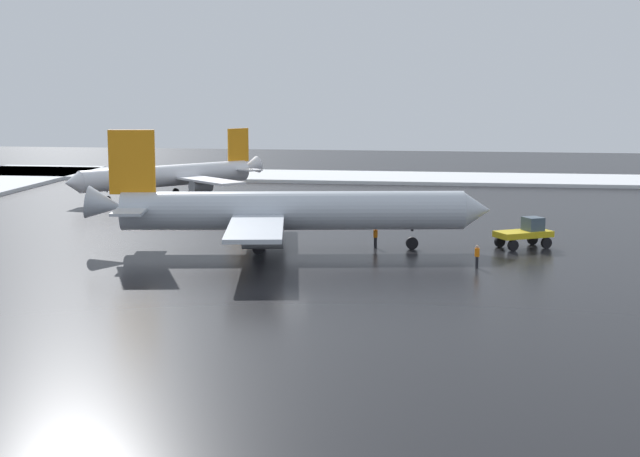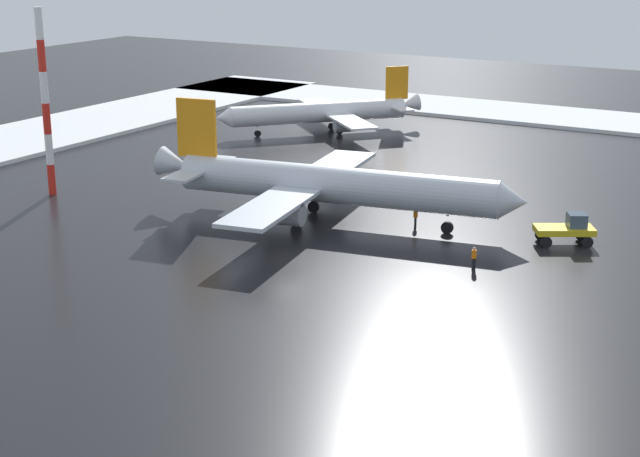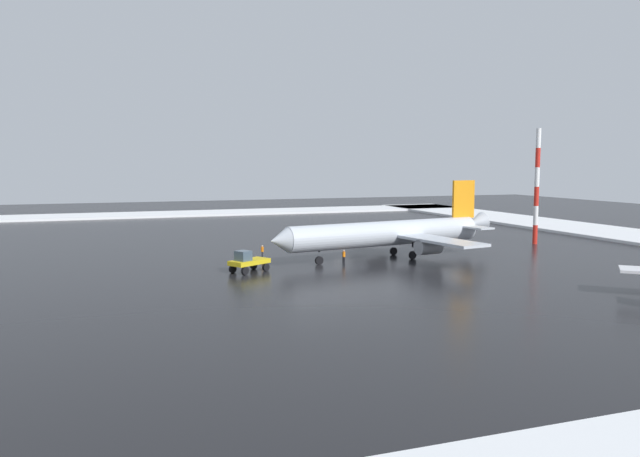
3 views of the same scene
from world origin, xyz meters
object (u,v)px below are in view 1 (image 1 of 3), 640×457
(ground_crew_by_nose_gear, at_px, (375,236))
(ground_crew_beside_wing, at_px, (477,255))
(pushback_tug, at_px, (526,232))
(airplane_distant_tail, at_px, (171,175))
(airplane_foreground_jet, at_px, (283,211))

(ground_crew_by_nose_gear, bearing_deg, ground_crew_beside_wing, 100.21)
(pushback_tug, height_order, ground_crew_beside_wing, pushback_tug)
(pushback_tug, bearing_deg, ground_crew_by_nose_gear, 158.14)
(ground_crew_beside_wing, height_order, ground_crew_by_nose_gear, same)
(pushback_tug, bearing_deg, ground_crew_beside_wing, -143.98)
(ground_crew_beside_wing, distance_m, ground_crew_by_nose_gear, 11.16)
(airplane_distant_tail, xyz_separation_m, ground_crew_beside_wing, (38.32, 34.93, -1.59))
(airplane_distant_tail, relative_size, ground_crew_beside_wing, 12.30)
(airplane_foreground_jet, distance_m, ground_crew_by_nose_gear, 7.97)
(airplane_foreground_jet, height_order, pushback_tug, airplane_foreground_jet)
(airplane_foreground_jet, xyz_separation_m, pushback_tug, (-4.02, 19.63, -1.96))
(pushback_tug, distance_m, ground_crew_by_nose_gear, 12.45)
(airplane_foreground_jet, xyz_separation_m, airplane_distant_tail, (-32.93, -19.40, -0.68))
(airplane_foreground_jet, xyz_separation_m, ground_crew_beside_wing, (5.39, 15.52, -2.27))
(airplane_distant_tail, height_order, ground_crew_beside_wing, airplane_distant_tail)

